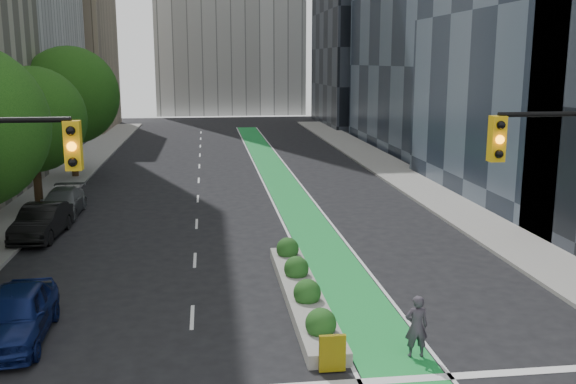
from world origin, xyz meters
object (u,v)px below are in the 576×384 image
object	(u,v)px
parked_car_left_mid	(42,222)
parked_car_left_far	(62,203)
parked_car_left_near	(15,315)
median_planter	(302,290)
cyclist	(416,326)

from	to	relation	value
parked_car_left_mid	parked_car_left_far	distance (m)	4.35
parked_car_left_near	parked_car_left_mid	bearing A→B (deg)	97.86
median_planter	parked_car_left_near	size ratio (longest dim) A/B	2.20
cyclist	parked_car_left_far	xyz separation A→B (m)	(-13.16, 18.22, -0.19)
cyclist	median_planter	bearing A→B (deg)	-59.33
median_planter	parked_car_left_far	xyz separation A→B (m)	(-10.70, 13.61, 0.32)
cyclist	parked_car_left_near	size ratio (longest dim) A/B	0.38
cyclist	parked_car_left_near	xyz separation A→B (m)	(-11.18, 2.49, -0.09)
median_planter	cyclist	size ratio (longest dim) A/B	5.77
parked_car_left_far	median_planter	bearing A→B (deg)	-52.10
cyclist	parked_car_left_mid	bearing A→B (deg)	-43.89
parked_car_left_near	parked_car_left_mid	distance (m)	11.56
median_planter	parked_car_left_mid	xyz separation A→B (m)	(-10.70, 9.26, 0.40)
median_planter	parked_car_left_mid	distance (m)	14.16
cyclist	parked_car_left_near	distance (m)	11.45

